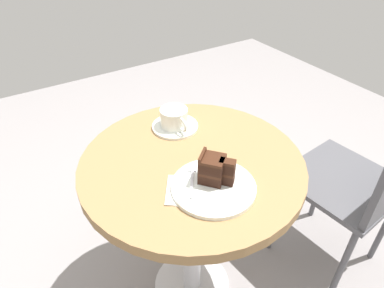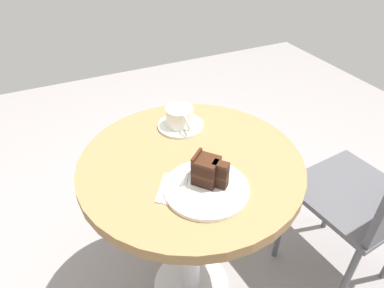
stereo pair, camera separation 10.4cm
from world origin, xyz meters
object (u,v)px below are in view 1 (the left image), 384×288
(teaspoon, at_px, (183,119))
(cake_slice, at_px, (214,169))
(coffee_cup, at_px, (174,117))
(cake_plate, at_px, (213,187))
(fork, at_px, (192,176))
(cafe_chair, at_px, (368,180))
(napkin, at_px, (191,191))
(saucer, at_px, (175,126))

(teaspoon, bearing_deg, cake_slice, -69.64)
(coffee_cup, bearing_deg, cake_slice, -9.12)
(cake_plate, bearing_deg, fork, -153.69)
(cake_plate, height_order, cafe_chair, cafe_chair)
(teaspoon, relative_size, fork, 0.70)
(teaspoon, relative_size, napkin, 0.48)
(coffee_cup, xyz_separation_m, napkin, (0.29, -0.12, -0.04))
(cake_plate, bearing_deg, cafe_chair, 79.58)
(teaspoon, bearing_deg, saucer, -120.41)
(cake_plate, bearing_deg, cake_slice, 144.01)
(saucer, height_order, cafe_chair, cafe_chair)
(cake_slice, bearing_deg, cake_plate, -35.99)
(coffee_cup, bearing_deg, teaspoon, 114.13)
(cake_plate, height_order, cake_slice, cake_slice)
(teaspoon, relative_size, cafe_chair, 0.10)
(saucer, distance_m, coffee_cup, 0.04)
(saucer, distance_m, napkin, 0.32)
(coffee_cup, bearing_deg, napkin, -21.93)
(cake_slice, bearing_deg, cafe_chair, 77.88)
(napkin, bearing_deg, saucer, 157.72)
(cake_plate, distance_m, napkin, 0.06)
(napkin, height_order, cafe_chair, cafe_chair)
(fork, bearing_deg, napkin, 176.97)
(teaspoon, relative_size, cake_slice, 0.86)
(cake_plate, xyz_separation_m, cafe_chair, (0.11, 0.61, -0.19))
(saucer, xyz_separation_m, cake_plate, (0.32, -0.06, 0.00))
(teaspoon, xyz_separation_m, fork, (0.28, -0.14, 0.00))
(cake_slice, distance_m, fork, 0.07)
(teaspoon, bearing_deg, fork, -79.52)
(coffee_cup, relative_size, cake_plate, 0.54)
(coffee_cup, bearing_deg, saucer, 127.33)
(saucer, height_order, cake_slice, cake_slice)
(cake_plate, xyz_separation_m, fork, (-0.06, -0.03, 0.01))
(cake_plate, distance_m, cafe_chair, 0.65)
(cafe_chair, bearing_deg, coffee_cup, -43.79)
(fork, distance_m, cafe_chair, 0.69)
(cake_plate, xyz_separation_m, cake_slice, (-0.02, 0.01, 0.05))
(cake_slice, bearing_deg, teaspoon, 163.81)
(coffee_cup, relative_size, cafe_chair, 0.15)
(saucer, height_order, fork, fork)
(saucer, xyz_separation_m, cafe_chair, (0.43, 0.55, -0.19))
(napkin, bearing_deg, fork, 143.09)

